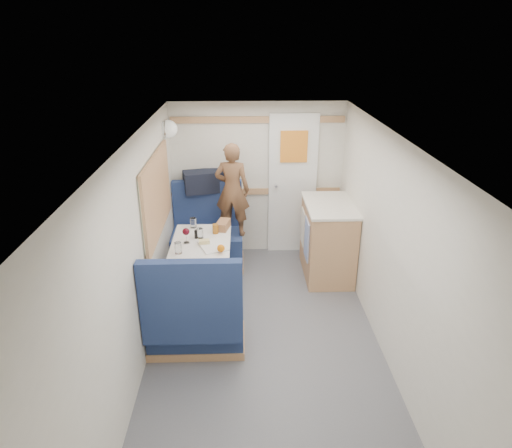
{
  "coord_description": "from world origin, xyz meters",
  "views": [
    {
      "loc": [
        -0.2,
        -3.41,
        2.8
      ],
      "look_at": [
        -0.07,
        0.9,
        0.96
      ],
      "focal_mm": 32.0,
      "sensor_mm": 36.0,
      "label": 1
    }
  ],
  "objects_px": {
    "person": "(232,190)",
    "tray": "(213,246)",
    "galley_counter": "(327,239)",
    "cheese_block": "(204,242)",
    "wine_glass": "(186,232)",
    "duffel_bag": "(206,181)",
    "tumbler_left": "(178,248)",
    "tumbler_right": "(200,233)",
    "beer_glass": "(215,229)",
    "dinette_table": "(202,254)",
    "bread_loaf": "(223,225)",
    "bench_far": "(208,242)",
    "pepper_grinder": "(196,234)",
    "dome_light": "(169,129)",
    "salt_grinder": "(197,233)",
    "bench_near": "(196,322)",
    "tumbler_mid": "(193,223)",
    "orange_fruit": "(221,248)"
  },
  "relations": [
    {
      "from": "bench_near",
      "to": "tumbler_left",
      "type": "xyz_separation_m",
      "value": [
        -0.2,
        0.59,
        0.48
      ]
    },
    {
      "from": "beer_glass",
      "to": "tumbler_right",
      "type": "bearing_deg",
      "value": -144.35
    },
    {
      "from": "dome_light",
      "to": "cheese_block",
      "type": "relative_size",
      "value": 1.83
    },
    {
      "from": "tumbler_left",
      "to": "tumbler_right",
      "type": "bearing_deg",
      "value": 62.59
    },
    {
      "from": "beer_glass",
      "to": "pepper_grinder",
      "type": "height_order",
      "value": "beer_glass"
    },
    {
      "from": "tumbler_right",
      "to": "salt_grinder",
      "type": "distance_m",
      "value": 0.04
    },
    {
      "from": "bench_near",
      "to": "beer_glass",
      "type": "height_order",
      "value": "bench_near"
    },
    {
      "from": "person",
      "to": "tray",
      "type": "bearing_deg",
      "value": 87.53
    },
    {
      "from": "wine_glass",
      "to": "tumbler_mid",
      "type": "distance_m",
      "value": 0.41
    },
    {
      "from": "duffel_bag",
      "to": "person",
      "type": "bearing_deg",
      "value": -60.13
    },
    {
      "from": "duffel_bag",
      "to": "dome_light",
      "type": "bearing_deg",
      "value": -159.41
    },
    {
      "from": "cheese_block",
      "to": "wine_glass",
      "type": "xyz_separation_m",
      "value": [
        -0.19,
        0.05,
        0.09
      ]
    },
    {
      "from": "cheese_block",
      "to": "bread_loaf",
      "type": "height_order",
      "value": "bread_loaf"
    },
    {
      "from": "dinette_table",
      "to": "tray",
      "type": "bearing_deg",
      "value": -44.11
    },
    {
      "from": "galley_counter",
      "to": "wine_glass",
      "type": "bearing_deg",
      "value": -160.16
    },
    {
      "from": "wine_glass",
      "to": "salt_grinder",
      "type": "xyz_separation_m",
      "value": [
        0.1,
        0.15,
        -0.08
      ]
    },
    {
      "from": "galley_counter",
      "to": "tumbler_mid",
      "type": "height_order",
      "value": "galley_counter"
    },
    {
      "from": "bench_near",
      "to": "bread_loaf",
      "type": "bearing_deg",
      "value": 79.29
    },
    {
      "from": "galley_counter",
      "to": "person",
      "type": "bearing_deg",
      "value": 168.63
    },
    {
      "from": "dinette_table",
      "to": "beer_glass",
      "type": "distance_m",
      "value": 0.32
    },
    {
      "from": "bench_far",
      "to": "tumbler_left",
      "type": "height_order",
      "value": "bench_far"
    },
    {
      "from": "duffel_bag",
      "to": "tray",
      "type": "xyz_separation_m",
      "value": [
        0.15,
        -1.25,
        -0.3
      ]
    },
    {
      "from": "cheese_block",
      "to": "wine_glass",
      "type": "height_order",
      "value": "wine_glass"
    },
    {
      "from": "dinette_table",
      "to": "duffel_bag",
      "type": "relative_size",
      "value": 1.67
    },
    {
      "from": "dinette_table",
      "to": "person",
      "type": "xyz_separation_m",
      "value": [
        0.33,
        0.78,
        0.46
      ]
    },
    {
      "from": "galley_counter",
      "to": "tray",
      "type": "xyz_separation_m",
      "value": [
        -1.33,
        -0.68,
        0.26
      ]
    },
    {
      "from": "bench_far",
      "to": "wine_glass",
      "type": "height_order",
      "value": "bench_far"
    },
    {
      "from": "dinette_table",
      "to": "wine_glass",
      "type": "bearing_deg",
      "value": -167.4
    },
    {
      "from": "tumbler_left",
      "to": "tumbler_right",
      "type": "xyz_separation_m",
      "value": [
        0.19,
        0.37,
        -0.01
      ]
    },
    {
      "from": "orange_fruit",
      "to": "bread_loaf",
      "type": "xyz_separation_m",
      "value": [
        0.0,
        0.62,
        -0.01
      ]
    },
    {
      "from": "tumbler_mid",
      "to": "tumbler_right",
      "type": "height_order",
      "value": "tumbler_mid"
    },
    {
      "from": "person",
      "to": "duffel_bag",
      "type": "height_order",
      "value": "person"
    },
    {
      "from": "pepper_grinder",
      "to": "salt_grinder",
      "type": "xyz_separation_m",
      "value": [
        0.01,
        0.04,
        0.0
      ]
    },
    {
      "from": "dinette_table",
      "to": "bread_loaf",
      "type": "relative_size",
      "value": 4.12
    },
    {
      "from": "cheese_block",
      "to": "pepper_grinder",
      "type": "height_order",
      "value": "pepper_grinder"
    },
    {
      "from": "tumbler_left",
      "to": "tray",
      "type": "bearing_deg",
      "value": 23.02
    },
    {
      "from": "duffel_bag",
      "to": "bread_loaf",
      "type": "xyz_separation_m",
      "value": [
        0.24,
        -0.8,
        -0.27
      ]
    },
    {
      "from": "galley_counter",
      "to": "duffel_bag",
      "type": "relative_size",
      "value": 1.67
    },
    {
      "from": "person",
      "to": "cheese_block",
      "type": "relative_size",
      "value": 10.52
    },
    {
      "from": "dinette_table",
      "to": "pepper_grinder",
      "type": "distance_m",
      "value": 0.22
    },
    {
      "from": "tumbler_mid",
      "to": "bench_near",
      "type": "bearing_deg",
      "value": -84.69
    },
    {
      "from": "tumbler_left",
      "to": "cheese_block",
      "type": "bearing_deg",
      "value": 37.14
    },
    {
      "from": "duffel_bag",
      "to": "tumbler_right",
      "type": "relative_size",
      "value": 5.06
    },
    {
      "from": "dinette_table",
      "to": "tumbler_mid",
      "type": "height_order",
      "value": "tumbler_mid"
    },
    {
      "from": "bench_near",
      "to": "wine_glass",
      "type": "relative_size",
      "value": 6.25
    },
    {
      "from": "bench_far",
      "to": "pepper_grinder",
      "type": "xyz_separation_m",
      "value": [
        -0.06,
        -0.79,
        0.47
      ]
    },
    {
      "from": "dome_light",
      "to": "pepper_grinder",
      "type": "bearing_deg",
      "value": -66.72
    },
    {
      "from": "tray",
      "to": "bread_loaf",
      "type": "bearing_deg",
      "value": 78.83
    },
    {
      "from": "tumbler_mid",
      "to": "pepper_grinder",
      "type": "height_order",
      "value": "tumbler_mid"
    },
    {
      "from": "dinette_table",
      "to": "wine_glass",
      "type": "height_order",
      "value": "wine_glass"
    }
  ]
}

